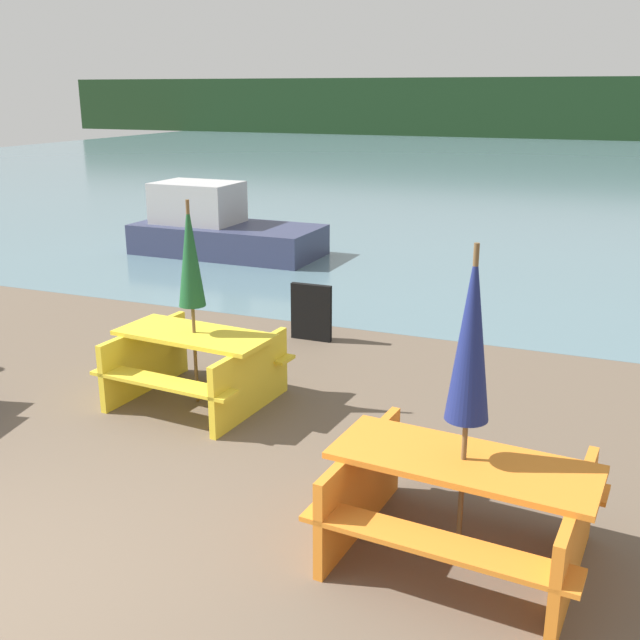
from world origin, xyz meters
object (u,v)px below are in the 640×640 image
(umbrella_navy, at_px, (471,336))
(signboard, at_px, (311,312))
(umbrella_darkgreen, at_px, (190,255))
(boat, at_px, (219,229))
(picnic_table_yellow, at_px, (196,361))
(picnic_table_orange, at_px, (461,499))

(umbrella_navy, bearing_deg, signboard, 124.77)
(umbrella_darkgreen, height_order, signboard, umbrella_darkgreen)
(boat, relative_size, signboard, 4.98)
(picnic_table_yellow, height_order, signboard, picnic_table_yellow)
(umbrella_darkgreen, xyz_separation_m, boat, (-3.49, 6.68, -1.07))
(boat, distance_m, signboard, 5.78)
(picnic_table_yellow, height_order, boat, boat)
(picnic_table_yellow, xyz_separation_m, boat, (-3.49, 6.68, 0.05))
(picnic_table_orange, relative_size, picnic_table_yellow, 1.10)
(boat, bearing_deg, picnic_table_orange, -50.71)
(umbrella_darkgreen, bearing_deg, picnic_table_yellow, -90.00)
(picnic_table_yellow, bearing_deg, umbrella_navy, -28.60)
(umbrella_navy, relative_size, signboard, 3.00)
(umbrella_navy, distance_m, umbrella_darkgreen, 3.58)
(umbrella_navy, height_order, boat, umbrella_navy)
(boat, bearing_deg, picnic_table_yellow, -61.44)
(picnic_table_orange, bearing_deg, signboard, 124.77)
(picnic_table_orange, distance_m, picnic_table_yellow, 3.58)
(signboard, bearing_deg, picnic_table_yellow, -97.98)
(picnic_table_orange, height_order, signboard, picnic_table_orange)
(picnic_table_yellow, distance_m, signboard, 2.36)
(picnic_table_yellow, height_order, umbrella_navy, umbrella_navy)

